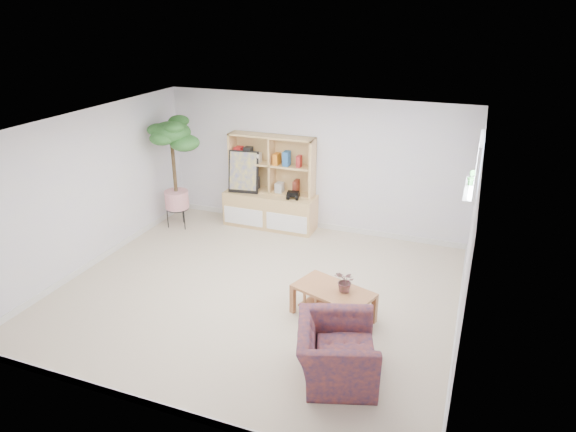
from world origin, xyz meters
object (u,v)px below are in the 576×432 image
(floor_tree, at_px, (175,174))
(armchair, at_px, (337,348))
(coffee_table, at_px, (333,303))
(storage_unit, at_px, (270,183))

(floor_tree, height_order, armchair, floor_tree)
(floor_tree, xyz_separation_m, armchair, (3.85, -2.96, -0.66))
(coffee_table, relative_size, armchair, 1.04)
(coffee_table, relative_size, floor_tree, 0.50)
(coffee_table, height_order, floor_tree, floor_tree)
(floor_tree, relative_size, armchair, 2.09)
(armchair, bearing_deg, coffee_table, 0.15)
(storage_unit, bearing_deg, armchair, -57.64)
(storage_unit, xyz_separation_m, floor_tree, (-1.58, -0.62, 0.17))
(storage_unit, distance_m, armchair, 4.27)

